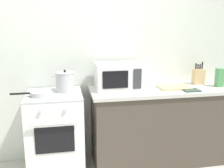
% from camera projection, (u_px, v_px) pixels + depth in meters
% --- Properties ---
extents(back_wall, '(4.40, 0.10, 2.50)m').
position_uv_depth(back_wall, '(107.00, 57.00, 3.22)').
color(back_wall, silver).
rests_on(back_wall, ground_plane).
extents(lower_cabinet_right, '(1.64, 0.56, 0.88)m').
position_uv_depth(lower_cabinet_right, '(161.00, 126.00, 3.17)').
color(lower_cabinet_right, '#4C4238').
rests_on(lower_cabinet_right, ground_plane).
extents(countertop_right, '(1.70, 0.60, 0.04)m').
position_uv_depth(countertop_right, '(163.00, 90.00, 3.07)').
color(countertop_right, beige).
rests_on(countertop_right, lower_cabinet_right).
extents(stove, '(0.60, 0.64, 0.92)m').
position_uv_depth(stove, '(56.00, 133.00, 2.93)').
color(stove, white).
rests_on(stove, ground_plane).
extents(stock_pot, '(0.30, 0.21, 0.25)m').
position_uv_depth(stock_pot, '(65.00, 82.00, 2.90)').
color(stock_pot, '#B9BABD').
rests_on(stock_pot, stove).
extents(frying_pan, '(0.42, 0.22, 0.05)m').
position_uv_depth(frying_pan, '(40.00, 94.00, 2.73)').
color(frying_pan, '#B9BABD').
rests_on(frying_pan, stove).
extents(microwave, '(0.50, 0.37, 0.30)m').
position_uv_depth(microwave, '(117.00, 76.00, 2.99)').
color(microwave, white).
rests_on(microwave, countertop_right).
extents(cutting_board, '(0.36, 0.26, 0.02)m').
position_uv_depth(cutting_board, '(174.00, 87.00, 3.07)').
color(cutting_board, tan).
rests_on(cutting_board, countertop_right).
extents(knife_block, '(0.13, 0.10, 0.28)m').
position_uv_depth(knife_block, '(198.00, 76.00, 3.25)').
color(knife_block, tan).
rests_on(knife_block, countertop_right).
extents(pasta_box, '(0.08, 0.08, 0.22)m').
position_uv_depth(pasta_box, '(220.00, 78.00, 3.12)').
color(pasta_box, '#4C9356').
rests_on(pasta_box, countertop_right).
extents(oven_mitt, '(0.18, 0.14, 0.02)m').
position_uv_depth(oven_mitt, '(191.00, 90.00, 2.94)').
color(oven_mitt, '#384C42').
rests_on(oven_mitt, countertop_right).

